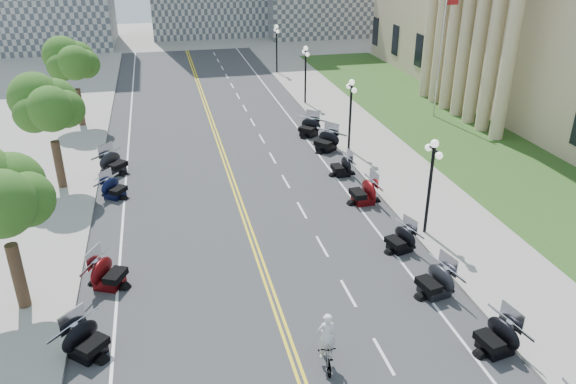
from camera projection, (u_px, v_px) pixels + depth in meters
ground at (275, 304)px, 23.25m from camera, size 160.00×160.00×0.00m
road at (239, 201)px, 32.06m from camera, size 16.00×90.00×0.01m
centerline_yellow_a at (237, 201)px, 32.04m from camera, size 0.12×90.00×0.00m
centerline_yellow_b at (241, 200)px, 32.08m from camera, size 0.12×90.00×0.00m
edge_line_north at (346, 190)px, 33.37m from camera, size 0.12×90.00×0.00m
edge_line_south at (123, 212)px, 30.75m from camera, size 0.12×90.00×0.00m
lane_dash_5 at (384, 356)px, 20.37m from camera, size 0.12×2.00×0.00m
lane_dash_6 at (348, 293)px, 23.90m from camera, size 0.12×2.00×0.00m
lane_dash_7 at (322, 246)px, 27.42m from camera, size 0.12×2.00×0.00m
lane_dash_8 at (302, 210)px, 30.95m from camera, size 0.12×2.00×0.00m
lane_dash_9 at (286, 181)px, 34.48m from camera, size 0.12×2.00×0.00m
lane_dash_10 at (273, 158)px, 38.01m from camera, size 0.12×2.00×0.00m
lane_dash_11 at (262, 139)px, 41.53m from camera, size 0.12×2.00×0.00m
lane_dash_12 at (253, 122)px, 45.06m from camera, size 0.12×2.00×0.00m
lane_dash_13 at (245, 108)px, 48.59m from camera, size 0.12×2.00×0.00m
lane_dash_14 at (238, 96)px, 52.12m from camera, size 0.12×2.00×0.00m
lane_dash_15 at (232, 85)px, 55.64m from camera, size 0.12×2.00×0.00m
lane_dash_16 at (227, 76)px, 59.17m from camera, size 0.12×2.00×0.00m
lane_dash_17 at (222, 68)px, 62.70m from camera, size 0.12×2.00×0.00m
lane_dash_18 at (218, 60)px, 66.23m from camera, size 0.12×2.00×0.00m
lane_dash_19 at (214, 54)px, 69.75m from camera, size 0.12×2.00×0.00m
sidewalk_north at (410, 182)px, 34.18m from camera, size 5.00×90.00×0.15m
sidewalk_south at (44, 219)px, 29.89m from camera, size 5.00×90.00×0.15m
lawn at (451, 132)px, 42.68m from camera, size 9.00×60.00×0.10m
street_lamp_2 at (430, 188)px, 27.43m from camera, size 0.50×1.20×4.90m
street_lamp_3 at (350, 116)px, 38.01m from camera, size 0.50×1.20×4.90m
street_lamp_4 at (305, 75)px, 48.59m from camera, size 0.50×1.20×4.90m
street_lamp_5 at (277, 49)px, 59.18m from camera, size 0.50×1.20×4.90m
flagpole at (440, 56)px, 44.20m from camera, size 1.10×0.20×10.00m
tree_2 at (1, 204)px, 20.95m from camera, size 4.80×4.80×9.20m
tree_3 at (49, 112)px, 31.53m from camera, size 4.80×4.80×9.20m
tree_4 at (73, 66)px, 42.11m from camera, size 4.80×4.80×9.20m
motorcycle_n_4 at (497, 335)px, 20.35m from camera, size 2.32×2.32×1.40m
motorcycle_n_5 at (435, 280)px, 23.54m from camera, size 2.43×2.43×1.44m
motorcycle_n_6 at (400, 238)px, 26.85m from camera, size 2.29×2.29×1.31m
motorcycle_n_7 at (364, 191)px, 31.50m from camera, size 2.26×2.26×1.50m
motorcycle_n_8 at (342, 165)px, 35.13m from camera, size 1.93×1.93×1.30m
motorcycle_n_9 at (326, 140)px, 39.01m from camera, size 3.05×3.05×1.53m
motorcycle_n_10 at (309, 126)px, 41.84m from camera, size 2.95×2.95×1.46m
motorcycle_s_5 at (86, 339)px, 20.15m from camera, size 2.85×2.85×1.41m
motorcycle_s_6 at (108, 272)px, 24.09m from camera, size 2.77×2.77×1.45m
motorcycle_s_8 at (114, 187)px, 32.19m from camera, size 2.56×2.56×1.28m
motorcycle_s_9 at (114, 162)px, 35.43m from camera, size 3.01×3.01×1.49m
bicycle at (326, 353)px, 19.74m from camera, size 0.72×1.90×1.11m
cyclist_rider at (327, 318)px, 19.11m from camera, size 0.68×0.45×1.87m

